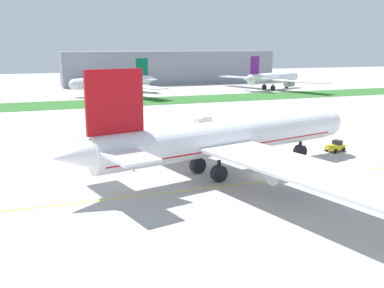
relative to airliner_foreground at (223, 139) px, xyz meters
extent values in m
plane|color=#ADAAA5|center=(6.08, -3.12, -6.13)|extent=(600.00, 600.00, 0.00)
cube|color=yellow|center=(6.08, -6.01, -6.13)|extent=(280.00, 0.36, 0.01)
cube|color=#2D6628|center=(6.08, 100.65, -6.08)|extent=(320.00, 24.00, 0.10)
cylinder|color=white|center=(0.83, 0.21, 0.17)|extent=(47.11, 16.87, 5.60)
cube|color=#B20C14|center=(0.83, 0.21, -0.81)|extent=(45.17, 15.98, 0.67)
sphere|color=white|center=(25.19, 6.30, 0.17)|extent=(5.32, 5.32, 5.32)
cone|color=white|center=(-24.49, -6.13, 0.59)|extent=(7.13, 6.11, 4.76)
cube|color=#B20C14|center=(-18.39, -4.60, 7.45)|extent=(8.37, 2.60, 8.96)
cube|color=white|center=(-20.66, 0.60, 1.01)|extent=(7.21, 9.95, 0.39)
cube|color=white|center=(-17.94, -10.26, 1.01)|extent=(7.21, 9.95, 0.39)
cube|color=white|center=(-7.29, 22.94, -0.53)|extent=(20.36, 43.69, 0.45)
cube|color=white|center=(4.37, -23.67, -0.53)|extent=(20.36, 43.69, 0.45)
cylinder|color=#B7BABF|center=(-3.60, 14.02, -2.23)|extent=(5.91, 4.28, 3.08)
cylinder|color=black|center=(-1.02, 14.66, -2.23)|extent=(1.23, 3.25, 3.23)
cylinder|color=#B7BABF|center=(3.42, -14.06, -2.23)|extent=(5.91, 4.28, 3.08)
cylinder|color=black|center=(6.00, -13.42, -2.23)|extent=(1.23, 3.25, 3.23)
cylinder|color=black|center=(18.21, 4.55, -3.72)|extent=(0.59, 0.59, 2.17)
cylinder|color=black|center=(18.21, 4.55, -4.80)|extent=(2.87, 1.81, 2.66)
cylinder|color=black|center=(-3.55, 2.14, -3.72)|extent=(0.59, 0.59, 2.17)
cylinder|color=black|center=(-3.55, 2.14, -4.80)|extent=(2.87, 1.81, 2.66)
cylinder|color=black|center=(-2.12, -3.56, -3.72)|extent=(0.59, 0.59, 2.17)
cylinder|color=black|center=(-2.12, -3.56, -4.80)|extent=(2.87, 1.81, 2.66)
cube|color=black|center=(24.38, 6.10, 0.87)|extent=(2.92, 4.55, 1.01)
sphere|color=black|center=(-17.22, -1.48, 0.67)|extent=(0.39, 0.39, 0.39)
sphere|color=black|center=(-14.06, -0.69, 0.67)|extent=(0.39, 0.39, 0.39)
sphere|color=black|center=(-10.90, 0.10, 0.67)|extent=(0.39, 0.39, 0.39)
sphere|color=black|center=(-7.74, 0.89, 0.67)|extent=(0.39, 0.39, 0.39)
sphere|color=black|center=(-4.58, 1.68, 0.67)|extent=(0.39, 0.39, 0.39)
sphere|color=black|center=(-1.42, 2.47, 0.67)|extent=(0.39, 0.39, 0.39)
sphere|color=black|center=(1.74, 3.26, 0.67)|extent=(0.39, 0.39, 0.39)
sphere|color=black|center=(4.90, 4.05, 0.67)|extent=(0.39, 0.39, 0.39)
sphere|color=black|center=(8.06, 4.84, 0.67)|extent=(0.39, 0.39, 0.39)
sphere|color=black|center=(11.22, 5.63, 0.67)|extent=(0.39, 0.39, 0.39)
sphere|color=black|center=(14.39, 6.43, 0.67)|extent=(0.39, 0.39, 0.39)
sphere|color=black|center=(17.55, 7.22, 0.67)|extent=(0.39, 0.39, 0.39)
cube|color=yellow|center=(28.30, 7.08, -5.22)|extent=(4.06, 2.97, 0.93)
cube|color=black|center=(28.83, 7.21, -4.31)|extent=(1.67, 1.90, 0.90)
cylinder|color=black|center=(25.66, 6.42, -5.53)|extent=(1.78, 0.55, 0.12)
cylinder|color=black|center=(27.32, 5.72, -5.68)|extent=(0.96, 0.56, 0.90)
cylinder|color=black|center=(26.80, 7.81, -5.68)|extent=(0.96, 0.56, 0.90)
cylinder|color=black|center=(29.80, 6.34, -5.68)|extent=(0.96, 0.56, 0.90)
cylinder|color=black|center=(29.28, 8.43, -5.68)|extent=(0.96, 0.56, 0.90)
cylinder|color=black|center=(19.28, -9.16, -5.73)|extent=(0.12, 0.12, 0.81)
cylinder|color=#BFE519|center=(19.33, -9.03, -5.06)|extent=(0.09, 0.09, 0.52)
cylinder|color=black|center=(19.21, -9.34, -5.73)|extent=(0.12, 0.12, 0.81)
cylinder|color=#BFE519|center=(19.16, -9.47, -5.06)|extent=(0.09, 0.09, 0.52)
cube|color=#BFE519|center=(19.25, -9.25, -5.03)|extent=(0.38, 0.48, 0.58)
sphere|color=#8C6647|center=(19.25, -9.25, -4.62)|extent=(0.22, 0.22, 0.22)
cylinder|color=black|center=(-13.65, 6.83, -5.69)|extent=(0.13, 0.13, 0.88)
cylinder|color=#BFE519|center=(-13.74, 6.71, -4.98)|extent=(0.10, 0.10, 0.56)
cylinder|color=black|center=(-13.53, 6.99, -5.69)|extent=(0.13, 0.13, 0.88)
cylinder|color=#BFE519|center=(-13.43, 7.11, -4.98)|extent=(0.10, 0.10, 0.56)
cube|color=#BFE519|center=(-13.59, 6.91, -4.94)|extent=(0.48, 0.52, 0.62)
sphere|color=brown|center=(-13.59, 6.91, -4.50)|extent=(0.24, 0.24, 0.24)
cube|color=black|center=(4.65, 31.09, -4.62)|extent=(4.93, 3.44, 2.12)
cube|color=black|center=(1.91, 31.93, -4.78)|extent=(2.29, 2.56, 1.82)
cube|color=#263347|center=(1.14, 32.16, -4.41)|extent=(0.62, 1.82, 0.80)
cylinder|color=black|center=(1.58, 30.86, -5.68)|extent=(0.95, 0.55, 0.90)
cylinder|color=black|center=(2.24, 32.99, -5.68)|extent=(0.95, 0.55, 0.90)
cylinder|color=black|center=(5.39, 29.70, -5.68)|extent=(0.95, 0.55, 0.90)
cylinder|color=black|center=(6.04, 31.83, -5.68)|extent=(0.95, 0.55, 0.90)
cube|color=white|center=(13.99, 43.77, -4.65)|extent=(3.79, 3.16, 2.06)
cube|color=white|center=(12.00, 43.17, -4.79)|extent=(1.85, 2.50, 1.78)
cube|color=#263347|center=(11.44, 43.00, -4.43)|extent=(0.64, 1.89, 0.79)
cylinder|color=black|center=(12.33, 42.06, -5.68)|extent=(0.95, 0.55, 0.90)
cylinder|color=black|center=(11.67, 44.28, -5.68)|extent=(0.95, 0.55, 0.90)
cylinder|color=black|center=(15.11, 42.89, -5.68)|extent=(0.95, 0.55, 0.90)
cylinder|color=black|center=(14.44, 45.12, -5.68)|extent=(0.95, 0.55, 0.90)
cylinder|color=white|center=(5.11, 129.29, -0.73)|extent=(34.17, 15.79, 4.80)
cube|color=#055938|center=(5.11, 129.29, -1.57)|extent=(32.74, 14.98, 0.58)
sphere|color=white|center=(-12.44, 123.23, -0.73)|extent=(4.56, 4.56, 4.56)
cone|color=white|center=(23.46, 135.62, -0.37)|extent=(6.32, 5.58, 4.08)
cube|color=#055938|center=(18.81, 134.01, 5.51)|extent=(6.03, 2.48, 7.68)
cube|color=white|center=(21.03, 129.70, -0.01)|extent=(6.09, 8.50, 0.34)
cube|color=white|center=(17.89, 138.78, -0.01)|extent=(6.09, 8.50, 0.34)
cube|color=white|center=(12.59, 112.91, -1.33)|extent=(17.30, 31.82, 0.38)
cube|color=white|center=(0.90, 146.79, -1.33)|extent=(17.30, 31.82, 0.38)
cylinder|color=#B7BABF|center=(9.33, 119.17, -2.79)|extent=(5.17, 3.98, 2.64)
cylinder|color=black|center=(7.18, 118.43, -2.79)|extent=(1.28, 2.75, 2.77)
cylinder|color=#B7BABF|center=(2.20, 139.85, -2.79)|extent=(5.17, 3.98, 2.64)
cylinder|color=black|center=(0.04, 139.11, -2.79)|extent=(1.28, 2.75, 2.77)
cylinder|color=black|center=(-7.28, 125.01, -4.06)|extent=(0.50, 0.50, 1.86)
cylinder|color=black|center=(-7.28, 125.01, -4.99)|extent=(2.49, 1.71, 2.28)
cylinder|color=black|center=(8.54, 127.81, -4.06)|extent=(0.50, 0.50, 1.86)
cylinder|color=black|center=(8.54, 127.81, -4.99)|extent=(2.49, 1.71, 2.28)
cylinder|color=black|center=(6.90, 132.57, -4.06)|extent=(0.50, 0.50, 1.86)
cylinder|color=black|center=(6.90, 132.57, -4.99)|extent=(2.49, 1.71, 2.28)
cylinder|color=white|center=(81.12, 124.49, -0.46)|extent=(31.29, 16.63, 5.05)
cube|color=#661472|center=(81.12, 124.49, -1.34)|extent=(29.97, 15.77, 0.61)
sphere|color=white|center=(97.10, 130.99, -0.46)|extent=(4.79, 4.79, 4.79)
cone|color=white|center=(64.32, 117.66, -0.08)|extent=(6.76, 6.06, 4.29)
cube|color=#661472|center=(68.78, 119.47, 6.10)|extent=(5.48, 2.62, 8.07)
cube|color=white|center=(66.29, 123.90, 0.30)|extent=(6.27, 8.79, 0.35)
cube|color=white|center=(70.09, 114.55, 0.30)|extent=(6.27, 8.79, 0.35)
cube|color=white|center=(73.32, 139.45, -1.09)|extent=(17.22, 29.08, 0.40)
cube|color=white|center=(85.98, 108.33, -1.09)|extent=(17.22, 29.08, 0.40)
cylinder|color=#B7BABF|center=(76.62, 133.86, -2.61)|extent=(5.49, 4.38, 2.78)
cylinder|color=black|center=(78.84, 134.76, -2.61)|extent=(1.48, 2.86, 2.91)
cylinder|color=#B7BABF|center=(84.44, 114.64, -2.61)|extent=(5.49, 4.38, 2.78)
cylinder|color=black|center=(86.66, 115.54, -2.61)|extent=(1.48, 2.86, 2.91)
cylinder|color=black|center=(92.29, 129.03, -3.96)|extent=(0.53, 0.53, 1.96)
cylinder|color=black|center=(92.29, 129.03, -4.93)|extent=(2.63, 1.90, 2.40)
cylinder|color=black|center=(77.77, 125.98, -3.96)|extent=(0.53, 0.53, 1.96)
cylinder|color=black|center=(77.77, 125.98, -4.93)|extent=(2.63, 1.90, 2.40)
cylinder|color=black|center=(79.77, 121.08, -3.96)|extent=(0.53, 0.53, 1.96)
cylinder|color=black|center=(79.77, 121.08, -4.93)|extent=(2.63, 1.90, 2.40)
cube|color=gray|center=(44.55, 173.34, 2.87)|extent=(117.86, 20.00, 18.00)
camera|label=1|loc=(-29.01, -65.33, 15.07)|focal=41.29mm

